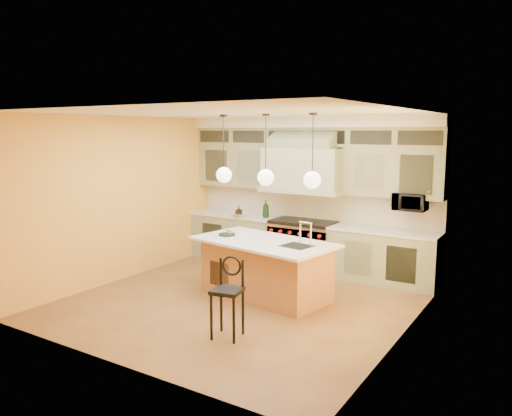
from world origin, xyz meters
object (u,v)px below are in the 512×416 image
Objects in this scene: range at (303,245)px; kitchen_island at (266,267)px; counter_stool at (228,293)px; microwave at (410,202)px.

kitchen_island is (0.18, -1.70, -0.01)m from range.
microwave is at bearing 56.53° from counter_stool.
kitchen_island is at bearing -134.43° from microwave.
kitchen_island reaches higher than range.
kitchen_island is at bearing 92.35° from counter_stool.
range is 2.18m from microwave.
range is 1.15× the size of counter_stool.
range is 0.49× the size of kitchen_island.
microwave is (1.35, 3.43, 0.86)m from counter_stool.
range is at bearing 105.87° from kitchen_island.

